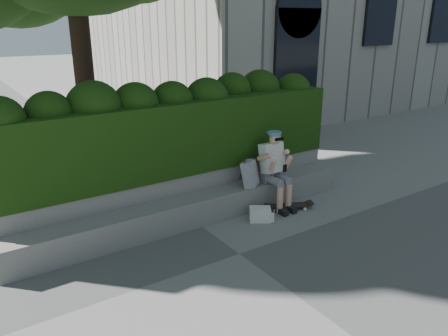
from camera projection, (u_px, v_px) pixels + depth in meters
ground at (239, 254)px, 6.29m from camera, size 80.00×80.00×0.00m
bench_ledge at (195, 210)px, 7.20m from camera, size 6.00×0.45×0.45m
planter_wall at (181, 192)px, 7.53m from camera, size 6.00×0.50×0.75m
hedge at (173, 135)px, 7.39m from camera, size 6.00×1.00×1.20m
person at (274, 166)px, 7.68m from camera, size 0.40×0.76×1.38m
skateboard at (289, 206)px, 7.75m from camera, size 0.79×0.51×0.08m
backpack_plaid at (250, 174)px, 7.52m from camera, size 0.35×0.31×0.46m
backpack_ground at (260, 214)px, 7.30m from camera, size 0.43×0.40×0.23m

